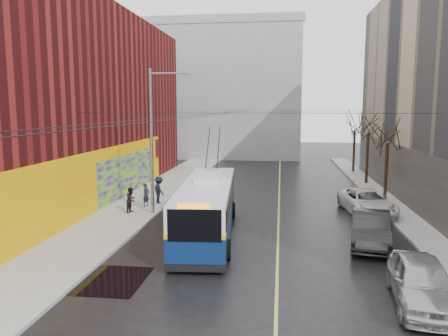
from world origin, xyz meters
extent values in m
plane|color=black|center=(0.00, 0.00, 0.00)|extent=(140.00, 140.00, 0.00)
cube|color=gray|center=(-8.00, 12.00, 0.07)|extent=(4.00, 60.00, 0.15)
cube|color=gray|center=(9.00, 12.00, 0.07)|extent=(2.00, 60.00, 0.15)
cube|color=#BFB74C|center=(1.50, 14.00, 0.00)|extent=(0.12, 50.00, 0.01)
cube|color=#511011|center=(-16.00, 14.00, 7.00)|extent=(12.00, 36.00, 14.00)
cube|color=#E59E05|center=(-9.96, 10.00, 2.00)|extent=(0.08, 28.00, 4.00)
cube|color=#410492|center=(-9.92, 16.00, 1.60)|extent=(0.06, 12.00, 3.20)
cube|color=#4C4742|center=(9.97, 14.00, 2.00)|extent=(0.06, 36.00, 4.00)
cube|color=gray|center=(-6.00, 45.00, 9.00)|extent=(20.00, 12.00, 18.00)
cube|color=gray|center=(-6.00, 39.10, 17.50)|extent=(20.50, 0.40, 1.00)
cylinder|color=slate|center=(-6.30, 10.00, 4.50)|extent=(0.20, 0.20, 9.00)
cube|color=#500B10|center=(-5.95, 10.00, 4.20)|extent=(0.04, 0.60, 1.10)
cylinder|color=slate|center=(-5.10, 10.00, 8.70)|extent=(2.40, 0.10, 0.10)
cube|color=slate|center=(-4.00, 10.00, 8.60)|extent=(0.50, 0.22, 0.12)
cylinder|color=black|center=(-3.80, 15.00, 6.20)|extent=(0.02, 60.00, 0.02)
cylinder|color=black|center=(-2.80, 15.00, 6.20)|extent=(0.02, 60.00, 0.02)
cylinder|color=black|center=(0.00, 6.00, 6.40)|extent=(18.00, 0.02, 0.02)
cylinder|color=black|center=(0.00, 22.00, 6.40)|extent=(18.00, 0.02, 0.02)
cylinder|color=black|center=(9.00, 16.00, 2.10)|extent=(0.24, 0.24, 4.20)
cylinder|color=black|center=(9.00, 23.00, 2.24)|extent=(0.24, 0.24, 4.48)
cylinder|color=black|center=(9.00, 30.00, 2.18)|extent=(0.24, 0.24, 4.37)
cube|color=black|center=(-4.91, -0.31, 0.00)|extent=(2.60, 3.11, 0.01)
ellipsoid|color=slate|center=(-1.14, 8.19, 7.11)|extent=(0.44, 0.20, 0.12)
ellipsoid|color=slate|center=(0.09, 11.72, 8.00)|extent=(0.44, 0.20, 0.12)
ellipsoid|color=slate|center=(-2.35, 10.98, 6.21)|extent=(0.44, 0.20, 0.12)
cube|color=#091D4A|center=(-2.21, 6.19, 0.89)|extent=(3.30, 11.40, 1.40)
cube|color=silver|center=(-2.21, 6.19, 2.20)|extent=(3.30, 11.40, 1.22)
cube|color=orange|center=(-2.21, 6.19, 1.59)|extent=(3.34, 11.44, 0.21)
cube|color=black|center=(-1.77, 0.58, 2.06)|extent=(2.15, 0.21, 1.31)
cube|color=black|center=(-2.65, 11.80, 2.06)|extent=(2.15, 0.21, 1.12)
cube|color=black|center=(-3.44, 6.09, 2.11)|extent=(0.84, 10.27, 0.94)
cube|color=black|center=(-0.97, 6.29, 2.11)|extent=(0.84, 10.27, 0.94)
cube|color=silver|center=(-2.28, 7.12, 2.95)|extent=(1.53, 2.90, 0.28)
cube|color=black|center=(-1.76, 0.54, 0.33)|extent=(2.44, 0.30, 0.28)
cylinder|color=black|center=(-3.13, 2.36, 0.47)|extent=(0.35, 0.96, 0.94)
cylinder|color=black|center=(-0.70, 2.55, 0.47)|extent=(0.35, 0.96, 0.94)
cylinder|color=black|center=(-3.71, 9.83, 0.47)|extent=(0.35, 0.96, 0.94)
cylinder|color=black|center=(-1.28, 10.02, 0.47)|extent=(0.35, 0.96, 0.94)
cylinder|color=black|center=(-2.86, 10.37, 4.31)|extent=(0.31, 3.25, 2.30)
cylinder|color=black|center=(-2.21, 10.42, 4.31)|extent=(0.31, 3.25, 2.30)
imported|color=#B6B6BB|center=(6.38, -0.98, 0.82)|extent=(2.43, 4.96, 1.63)
imported|color=#252527|center=(5.96, 5.49, 0.82)|extent=(2.58, 5.22, 1.65)
imported|color=white|center=(7.00, 12.04, 0.77)|extent=(3.29, 5.86, 1.55)
imported|color=silver|center=(-3.73, 19.39, 0.69)|extent=(2.24, 4.24, 1.38)
imported|color=black|center=(-7.25, 11.65, 0.92)|extent=(0.54, 0.66, 1.55)
imported|color=black|center=(-7.67, 9.95, 0.95)|extent=(0.73, 0.87, 1.60)
imported|color=black|center=(-6.69, 12.79, 1.08)|extent=(1.30, 1.36, 1.86)
camera|label=1|loc=(1.55, -15.81, 6.67)|focal=35.00mm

